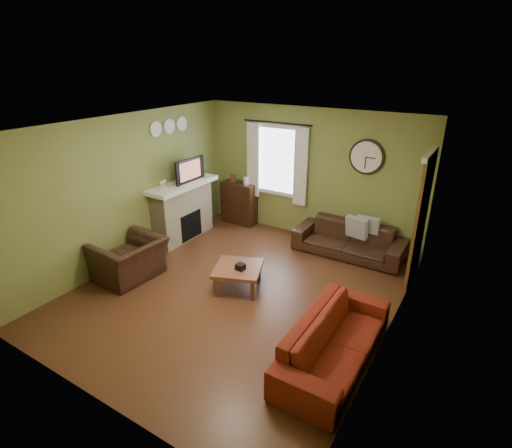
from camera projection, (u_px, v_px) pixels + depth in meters
The scene contains 31 objects.
floor at pixel (238, 292), 6.37m from camera, with size 4.60×5.20×0.00m, color #512C19.
ceiling at pixel (234, 126), 5.36m from camera, with size 4.60×5.20×0.00m, color white.
wall_left at pixel (127, 190), 6.97m from camera, with size 0.00×5.20×2.60m, color olive.
wall_right at pixel (395, 253), 4.75m from camera, with size 0.00×5.20×2.60m, color olive.
wall_back at pixel (310, 175), 7.90m from camera, with size 4.60×0.00×2.60m, color olive.
wall_front at pixel (83, 302), 3.82m from camera, with size 4.60×0.00×2.60m, color olive.
fireplace at pixel (183, 212), 8.07m from camera, with size 0.40×1.40×1.10m, color #C8B691.
firebox at pixel (191, 226), 8.08m from camera, with size 0.04×0.60×0.55m, color black.
mantel at pixel (182, 185), 7.83m from camera, with size 0.58×1.60×0.08m, color white.
tv at pixel (187, 172), 7.85m from camera, with size 0.60×0.08×0.35m, color black.
tv_screen at pixel (190, 170), 7.79m from camera, with size 0.02×0.62×0.36m, color #994C3F.
medallion_left at pixel (156, 129), 7.22m from camera, with size 0.28×0.28×0.03m, color white.
medallion_mid at pixel (169, 126), 7.50m from camera, with size 0.28×0.28×0.03m, color white.
medallion_right at pixel (182, 124), 7.77m from camera, with size 0.28×0.28×0.03m, color white.
window_pane at pixel (278, 160), 8.15m from camera, with size 1.00×0.02×1.30m, color silver, non-canonical shape.
curtain_rod at pixel (277, 123), 7.77m from camera, with size 0.03×0.03×1.50m, color black.
curtain_left at pixel (253, 160), 8.35m from camera, with size 0.28×0.04×1.55m, color silver.
curtain_right at pixel (301, 168), 7.82m from camera, with size 0.28×0.04×1.55m, color silver.
wall_clock at pixel (366, 157), 7.14m from camera, with size 0.64×0.06×0.64m, color white, non-canonical shape.
door at pixel (420, 222), 6.32m from camera, with size 0.05×0.90×2.10m, color brown.
bookshelf at pixel (239, 203), 8.85m from camera, with size 0.78×0.33×0.93m, color black, non-canonical shape.
book at pixel (244, 179), 8.82m from camera, with size 0.16×0.22×0.02m, color brown.
sofa_brown at pixel (349, 240), 7.46m from camera, with size 2.03×0.79×0.59m, color black.
pillow_left at pixel (357, 227), 7.36m from camera, with size 0.40×0.12×0.40m, color #9CA1A7.
pillow_right at pixel (367, 227), 7.37m from camera, with size 0.42×0.13×0.42m, color #9CA1A7.
sofa_red at pixel (335, 340), 4.83m from camera, with size 2.05×0.80×0.60m, color maroon.
armchair at pixel (129, 259), 6.66m from camera, with size 1.05×0.92×0.68m, color black.
coffee_table at pixel (238, 278), 6.39m from camera, with size 0.72×0.72×0.39m, color brown, non-canonical shape.
tissue_box at pixel (240, 269), 6.24m from camera, with size 0.13×0.13×0.10m, color black.
wine_glass_a at pixel (161, 186), 7.31m from camera, with size 0.06×0.06×0.18m, color white, non-canonical shape.
wine_glass_b at pixel (165, 185), 7.38m from camera, with size 0.07×0.07×0.19m, color white, non-canonical shape.
Camera 1 is at (3.10, -4.49, 3.47)m, focal length 28.00 mm.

